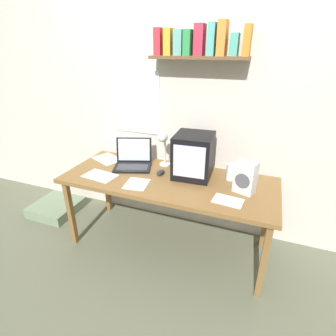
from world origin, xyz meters
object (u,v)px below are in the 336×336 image
Objects in this scene: corner_desk at (168,184)px; laptop at (133,159)px; loose_paper_near_monitor at (228,201)px; crt_monitor at (193,156)px; juice_glass at (230,173)px; space_heater at (245,177)px; desk_lamp at (163,143)px; computer_mouse at (161,172)px; loose_paper_near_laptop at (107,159)px; printed_handout at (100,176)px; floor_cushion at (56,207)px; open_notebook at (137,184)px.

laptop is at bearing 161.16° from corner_desk.
loose_paper_near_monitor is at bearing -18.45° from corner_desk.
crt_monitor is 0.34m from juice_glass.
space_heater is 1.13× the size of loose_paper_near_monitor.
desk_lamp reaches higher than computer_mouse.
crt_monitor reaches higher than laptop.
loose_paper_near_laptop is 1.32m from loose_paper_near_monitor.
laptop is 1.00m from loose_paper_near_monitor.
crt_monitor reaches higher than printed_handout.
printed_handout reaches higher than floor_cushion.
floor_cushion is at bearing 165.98° from laptop.
space_heater is at bearing -8.03° from loose_paper_near_laptop.
crt_monitor is at bearing 40.08° from open_notebook.
loose_paper_near_monitor is (0.36, -0.32, -0.18)m from crt_monitor.
juice_glass is 0.60m from computer_mouse.
loose_paper_near_laptop is (-1.36, 0.19, -0.13)m from space_heater.
loose_paper_near_monitor is at bearing -16.09° from loose_paper_near_laptop.
floor_cushion is at bearing 165.43° from printed_handout.
loose_paper_near_monitor is (0.67, -0.40, -0.24)m from desk_lamp.
floor_cushion is (-1.30, -0.01, -0.66)m from computer_mouse.
crt_monitor is at bearing 37.56° from corner_desk.
juice_glass is 0.55× the size of space_heater.
corner_desk is at bearing 42.12° from open_notebook.
corner_desk is 12.73× the size of juice_glass.
juice_glass reaches higher than floor_cushion.
corner_desk is 0.13m from computer_mouse.
laptop is at bearing 121.52° from open_notebook.
juice_glass is 0.41× the size of loose_paper_near_laptop.
desk_lamp is 1.31× the size of space_heater.
laptop is at bearing -8.30° from loose_paper_near_laptop.
laptop is 0.33m from loose_paper_near_laptop.
open_notebook is 0.75m from loose_paper_near_monitor.
computer_mouse is 0.65m from loose_paper_near_laptop.
desk_lamp is (-0.13, 0.22, 0.29)m from corner_desk.
space_heater is (0.76, -0.22, -0.11)m from desk_lamp.
loose_paper_near_monitor reaches higher than floor_cushion.
crt_monitor is (0.18, 0.14, 0.24)m from corner_desk.
computer_mouse is at bearing -165.85° from space_heater.
loose_paper_near_laptop is at bearing 179.31° from juice_glass.
computer_mouse is (-0.27, -0.08, -0.17)m from crt_monitor.
computer_mouse is 0.36× the size of printed_handout.
computer_mouse is (-0.73, 0.07, -0.11)m from space_heater.
laptop is 1.21× the size of desk_lamp.
computer_mouse is at bearing 0.48° from floor_cushion.
loose_paper_near_monitor is (-0.09, -0.17, -0.13)m from space_heater.
corner_desk is at bearing -161.30° from space_heater.
loose_paper_near_laptop is (-1.23, 0.01, -0.06)m from juice_glass.
space_heater is 1.38m from loose_paper_near_laptop.
computer_mouse is at bearing -169.29° from juice_glass.
printed_handout is at bearing -138.60° from laptop.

